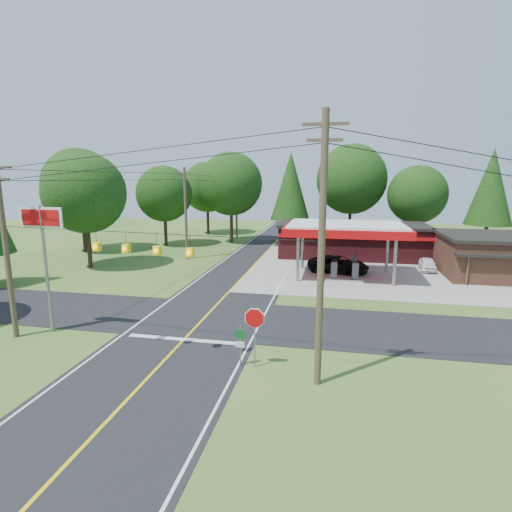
% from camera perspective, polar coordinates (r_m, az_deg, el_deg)
% --- Properties ---
extents(ground, '(120.00, 120.00, 0.00)m').
position_cam_1_polar(ground, '(26.17, -7.37, -8.78)').
color(ground, '#355D21').
rests_on(ground, ground).
extents(main_highway, '(8.00, 120.00, 0.02)m').
position_cam_1_polar(main_highway, '(26.17, -7.37, -8.76)').
color(main_highway, black).
rests_on(main_highway, ground).
extents(cross_road, '(70.00, 7.00, 0.02)m').
position_cam_1_polar(cross_road, '(26.17, -7.37, -8.74)').
color(cross_road, black).
rests_on(cross_road, ground).
extents(lane_center_yellow, '(0.15, 110.00, 0.00)m').
position_cam_1_polar(lane_center_yellow, '(26.16, -7.37, -8.72)').
color(lane_center_yellow, yellow).
rests_on(lane_center_yellow, main_highway).
extents(gas_canopy, '(10.60, 7.40, 4.88)m').
position_cam_1_polar(gas_canopy, '(36.60, 12.70, 3.62)').
color(gas_canopy, gray).
rests_on(gas_canopy, ground).
extents(convenience_store, '(16.40, 7.55, 3.80)m').
position_cam_1_polar(convenience_store, '(46.84, 13.52, 2.26)').
color(convenience_store, '#54181B').
rests_on(convenience_store, ground).
extents(utility_pole_near_right, '(1.80, 0.30, 11.50)m').
position_cam_1_polar(utility_pole_near_right, '(16.56, 9.33, 0.89)').
color(utility_pole_near_right, '#473828').
rests_on(utility_pole_near_right, ground).
extents(utility_pole_near_left, '(1.80, 0.30, 10.00)m').
position_cam_1_polar(utility_pole_near_left, '(25.57, -32.16, 1.17)').
color(utility_pole_near_left, '#473828').
rests_on(utility_pole_near_left, ground).
extents(utility_pole_far_left, '(1.80, 0.30, 10.00)m').
position_cam_1_polar(utility_pole_far_left, '(44.43, -10.01, 6.20)').
color(utility_pole_far_left, '#473828').
rests_on(utility_pole_far_left, ground).
extents(utility_pole_north, '(0.30, 0.30, 9.50)m').
position_cam_1_polar(utility_pole_north, '(60.21, -2.80, 7.16)').
color(utility_pole_north, '#473828').
rests_on(utility_pole_north, ground).
extents(overhead_beacons, '(17.04, 2.04, 1.03)m').
position_cam_1_polar(overhead_beacons, '(19.67, -16.14, 2.94)').
color(overhead_beacons, black).
rests_on(overhead_beacons, ground).
extents(treeline_backdrop, '(70.27, 51.59, 13.30)m').
position_cam_1_polar(treeline_backdrop, '(47.87, 2.59, 9.44)').
color(treeline_backdrop, '#332316').
rests_on(treeline_backdrop, ground).
extents(suv_car, '(6.69, 6.69, 1.57)m').
position_cam_1_polar(suv_car, '(38.65, 11.69, -1.19)').
color(suv_car, black).
rests_on(suv_car, ground).
extents(sedan_car, '(3.89, 3.89, 1.22)m').
position_cam_1_polar(sedan_car, '(42.11, 23.30, -1.12)').
color(sedan_car, white).
rests_on(sedan_car, ground).
extents(big_stop_sign, '(2.74, 0.25, 7.38)m').
position_cam_1_polar(big_stop_sign, '(25.31, -28.14, 2.26)').
color(big_stop_sign, gray).
rests_on(big_stop_sign, ground).
extents(octagonal_stop_sign, '(1.01, 0.10, 2.96)m').
position_cam_1_polar(octagonal_stop_sign, '(18.83, -0.21, -9.47)').
color(octagonal_stop_sign, gray).
rests_on(octagonal_stop_sign, ground).
extents(route_sign_post, '(0.43, 0.11, 2.09)m').
position_cam_1_polar(route_sign_post, '(19.34, -2.29, -12.09)').
color(route_sign_post, gray).
rests_on(route_sign_post, ground).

